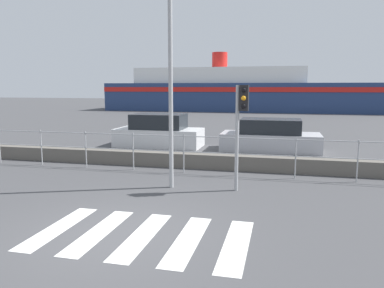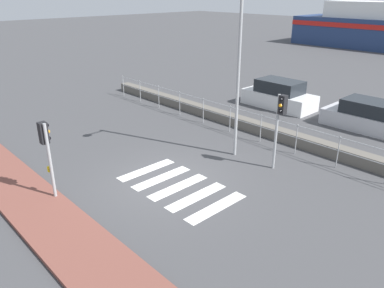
{
  "view_description": "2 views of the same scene",
  "coord_description": "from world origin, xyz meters",
  "px_view_note": "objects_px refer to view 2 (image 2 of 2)",
  "views": [
    {
      "loc": [
        3.1,
        -6.41,
        2.82
      ],
      "look_at": [
        1.09,
        2.0,
        1.5
      ],
      "focal_mm": 35.0,
      "sensor_mm": 36.0,
      "label": 1
    },
    {
      "loc": [
        9.12,
        -7.41,
        6.28
      ],
      "look_at": [
        0.22,
        1.0,
        1.2
      ],
      "focal_mm": 35.0,
      "sensor_mm": 36.0,
      "label": 2
    }
  ],
  "objects_px": {
    "traffic_light_near": "(46,145)",
    "parked_car_silver": "(371,118)",
    "traffic_light_far": "(280,116)",
    "streetlamp": "(236,54)",
    "parked_car_white": "(279,96)"
  },
  "relations": [
    {
      "from": "parked_car_white",
      "to": "parked_car_silver",
      "type": "relative_size",
      "value": 0.94
    },
    {
      "from": "parked_car_silver",
      "to": "traffic_light_near",
      "type": "bearing_deg",
      "value": -107.17
    },
    {
      "from": "traffic_light_near",
      "to": "traffic_light_far",
      "type": "relative_size",
      "value": 0.9
    },
    {
      "from": "traffic_light_near",
      "to": "parked_car_silver",
      "type": "xyz_separation_m",
      "value": [
        4.28,
        13.85,
        -1.27
      ]
    },
    {
      "from": "streetlamp",
      "to": "parked_car_silver",
      "type": "distance_m",
      "value": 8.35
    },
    {
      "from": "traffic_light_near",
      "to": "parked_car_white",
      "type": "bearing_deg",
      "value": 93.87
    },
    {
      "from": "traffic_light_near",
      "to": "streetlamp",
      "type": "height_order",
      "value": "streetlamp"
    },
    {
      "from": "traffic_light_near",
      "to": "parked_car_silver",
      "type": "relative_size",
      "value": 0.6
    },
    {
      "from": "parked_car_white",
      "to": "traffic_light_near",
      "type": "bearing_deg",
      "value": -86.13
    },
    {
      "from": "traffic_light_near",
      "to": "traffic_light_far",
      "type": "xyz_separation_m",
      "value": [
        3.68,
        6.97,
        0.24
      ]
    },
    {
      "from": "parked_car_white",
      "to": "traffic_light_far",
      "type": "bearing_deg",
      "value": -56.11
    },
    {
      "from": "parked_car_white",
      "to": "parked_car_silver",
      "type": "height_order",
      "value": "parked_car_white"
    },
    {
      "from": "traffic_light_far",
      "to": "streetlamp",
      "type": "xyz_separation_m",
      "value": [
        -1.93,
        -0.28,
        1.98
      ]
    },
    {
      "from": "traffic_light_near",
      "to": "parked_car_silver",
      "type": "distance_m",
      "value": 14.55
    },
    {
      "from": "parked_car_silver",
      "to": "streetlamp",
      "type": "bearing_deg",
      "value": -109.4
    }
  ]
}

